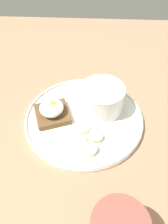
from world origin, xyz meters
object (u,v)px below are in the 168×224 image
Objects in this scene: banana_slice_right at (96,136)px; poached_egg at (51,109)px; toast_slice at (52,115)px; oatmeal_bowl at (102,98)px; banana_slice_front at (90,149)px; banana_slice_back at (84,129)px; banana_slice_left at (79,141)px.

poached_egg is at bearing 61.98° from banana_slice_right.
toast_slice is 2.34cm from poached_egg.
oatmeal_bowl is 14.37cm from banana_slice_front.
banana_slice_right is at bearing -19.18° from banana_slice_front.
poached_egg is at bearing -69.50° from toast_slice.
banana_slice_back is at bearing 14.11° from banana_slice_front.
banana_slice_right is at bearing -127.80° from banana_slice_back.
banana_slice_left is 1.07× the size of banana_slice_back.
banana_slice_back is 3.48cm from banana_slice_right.
poached_egg is 12.90cm from banana_slice_right.
poached_egg is 1.48× the size of banana_slice_left.
banana_slice_front is at bearing 169.14° from oatmeal_bowl.
oatmeal_bowl is at bearing -10.86° from banana_slice_front.
banana_slice_front is at bearing 160.82° from banana_slice_right.
banana_slice_front is 0.93× the size of banana_slice_left.
toast_slice is 2.27× the size of banana_slice_right.
banana_slice_right is at bearing 172.30° from oatmeal_bowl.
banana_slice_left is at bearing -134.86° from poached_egg.
poached_egg is 9.59cm from banana_slice_back.
toast_slice is at bearing 45.32° from banana_slice_left.
banana_slice_left is 3.99cm from banana_slice_right.
banana_slice_left is (2.23, 2.43, -0.17)cm from banana_slice_front.
banana_slice_left is at bearing 111.63° from banana_slice_right.
poached_egg reaches higher than banana_slice_front.
banana_slice_front is 0.84× the size of banana_slice_right.
toast_slice is at bearing 62.11° from banana_slice_right.
oatmeal_bowl is at bearing -27.20° from banana_slice_back.
banana_slice_right is at bearing -68.37° from banana_slice_left.
banana_slice_front is 3.92cm from banana_slice_right.
banana_slice_right is (-5.92, -11.19, -0.22)cm from toast_slice.
banana_slice_back is (-3.79, -8.44, -0.28)cm from toast_slice.
oatmeal_bowl is at bearing -23.61° from banana_slice_left.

